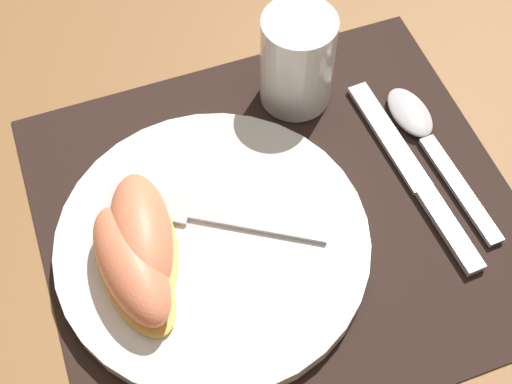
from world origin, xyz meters
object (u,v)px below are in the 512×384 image
fork (199,213)px  citrus_wedge_1 (132,267)px  spoon (423,132)px  knife (415,176)px  plate (213,244)px  citrus_wedge_0 (143,240)px  juice_glass (297,65)px

fork → citrus_wedge_1: (-0.06, -0.04, 0.02)m
fork → spoon: bearing=5.2°
knife → fork: size_ratio=1.25×
fork → plate: bearing=-83.2°
knife → citrus_wedge_0: size_ratio=1.75×
knife → citrus_wedge_1: bearing=-176.2°
knife → citrus_wedge_1: (-0.26, -0.02, 0.03)m
spoon → citrus_wedge_0: size_ratio=1.46×
citrus_wedge_0 → fork: bearing=20.0°
juice_glass → knife: juice_glass is taller
knife → fork: bearing=174.0°
citrus_wedge_1 → knife: bearing=3.8°
plate → fork: (-0.00, 0.03, 0.01)m
plate → citrus_wedge_0: (-0.05, 0.01, 0.03)m
knife → citrus_wedge_1: size_ratio=1.78×
juice_glass → citrus_wedge_0: bearing=-145.5°
plate → juice_glass: (0.12, 0.13, 0.03)m
plate → juice_glass: juice_glass is taller
knife → spoon: size_ratio=1.19×
citrus_wedge_1 → juice_glass: bearing=36.4°
juice_glass → citrus_wedge_0: juice_glass is taller
juice_glass → citrus_wedge_0: (-0.18, -0.12, -0.01)m
knife → citrus_wedge_0: 0.24m
juice_glass → knife: bearing=-62.4°
knife → fork: (-0.19, 0.02, 0.02)m
juice_glass → fork: juice_glass is taller
knife → fork: fork is taller
spoon → citrus_wedge_1: size_ratio=1.49×
fork → citrus_wedge_0: bearing=-160.0°
fork → citrus_wedge_0: (-0.05, -0.02, 0.02)m
citrus_wedge_0 → citrus_wedge_1: citrus_wedge_0 is taller
citrus_wedge_1 → spoon: bearing=11.4°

